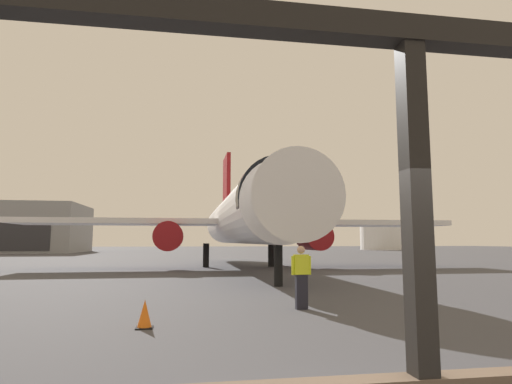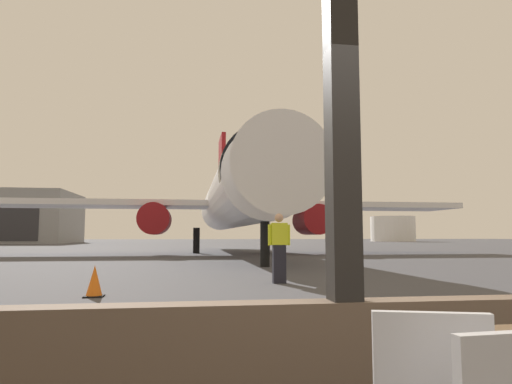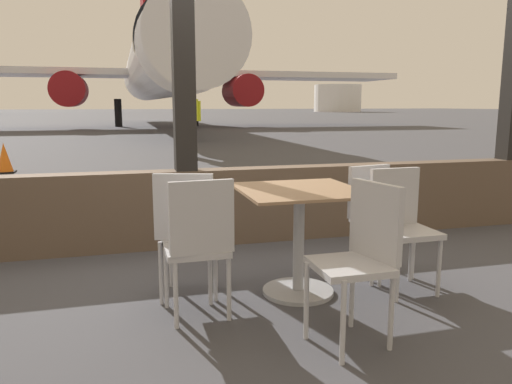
{
  "view_description": "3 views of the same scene",
  "coord_description": "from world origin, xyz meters",
  "px_view_note": "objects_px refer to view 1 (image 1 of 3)",
  "views": [
    {
      "loc": [
        -1.99,
        -3.46,
        1.87
      ],
      "look_at": [
        0.56,
        12.25,
        3.72
      ],
      "focal_mm": 29.84,
      "sensor_mm": 36.0,
      "label": 1
    },
    {
      "loc": [
        -1.05,
        -2.99,
        1.18
      ],
      "look_at": [
        1.83,
        16.62,
        3.1
      ],
      "focal_mm": 31.72,
      "sensor_mm": 36.0,
      "label": 2
    },
    {
      "loc": [
        -0.61,
        -4.77,
        1.37
      ],
      "look_at": [
        0.32,
        -1.4,
        0.75
      ],
      "focal_mm": 35.0,
      "sensor_mm": 36.0,
      "label": 3
    }
  ],
  "objects_px": {
    "ground_crew_worker": "(301,276)",
    "traffic_cone": "(145,315)",
    "distant_hangar": "(25,228)",
    "fuel_storage_tank": "(381,238)",
    "airplane": "(243,218)"
  },
  "relations": [
    {
      "from": "ground_crew_worker",
      "to": "distant_hangar",
      "type": "relative_size",
      "value": 0.09
    },
    {
      "from": "traffic_cone",
      "to": "fuel_storage_tank",
      "type": "height_order",
      "value": "fuel_storage_tank"
    },
    {
      "from": "airplane",
      "to": "fuel_storage_tank",
      "type": "relative_size",
      "value": 3.41
    },
    {
      "from": "ground_crew_worker",
      "to": "distant_hangar",
      "type": "xyz_separation_m",
      "value": [
        -30.11,
        65.62,
        3.13
      ]
    },
    {
      "from": "traffic_cone",
      "to": "distant_hangar",
      "type": "relative_size",
      "value": 0.03
    },
    {
      "from": "ground_crew_worker",
      "to": "fuel_storage_tank",
      "type": "bearing_deg",
      "value": 62.99
    },
    {
      "from": "ground_crew_worker",
      "to": "traffic_cone",
      "type": "relative_size",
      "value": 2.85
    },
    {
      "from": "ground_crew_worker",
      "to": "traffic_cone",
      "type": "bearing_deg",
      "value": -154.22
    },
    {
      "from": "airplane",
      "to": "distant_hangar",
      "type": "bearing_deg",
      "value": 122.4
    },
    {
      "from": "ground_crew_worker",
      "to": "distant_hangar",
      "type": "distance_m",
      "value": 72.26
    },
    {
      "from": "traffic_cone",
      "to": "distant_hangar",
      "type": "height_order",
      "value": "distant_hangar"
    },
    {
      "from": "airplane",
      "to": "fuel_storage_tank",
      "type": "distance_m",
      "value": 69.97
    },
    {
      "from": "airplane",
      "to": "ground_crew_worker",
      "type": "xyz_separation_m",
      "value": [
        -0.63,
        -17.16,
        -2.57
      ]
    },
    {
      "from": "traffic_cone",
      "to": "distant_hangar",
      "type": "bearing_deg",
      "value": 111.09
    },
    {
      "from": "traffic_cone",
      "to": "distant_hangar",
      "type": "xyz_separation_m",
      "value": [
        -26.06,
        67.57,
        3.74
      ]
    }
  ]
}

